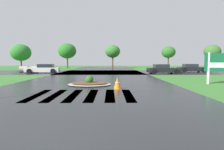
{
  "coord_description": "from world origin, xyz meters",
  "views": [
    {
      "loc": [
        1.38,
        -3.2,
        1.71
      ],
      "look_at": [
        1.47,
        8.19,
        0.81
      ],
      "focal_mm": 29.17,
      "sensor_mm": 36.0,
      "label": 1
    }
  ],
  "objects_px": {
    "car_white_sedan": "(43,69)",
    "car_silver_hatch": "(191,68)",
    "traffic_cone": "(117,83)",
    "car_dark_suv": "(163,69)",
    "median_island": "(90,83)",
    "drainage_pipe_stack": "(29,69)",
    "estate_billboard": "(223,64)"
  },
  "relations": [
    {
      "from": "estate_billboard",
      "to": "traffic_cone",
      "type": "distance_m",
      "value": 8.08
    },
    {
      "from": "estate_billboard",
      "to": "traffic_cone",
      "type": "height_order",
      "value": "estate_billboard"
    },
    {
      "from": "estate_billboard",
      "to": "traffic_cone",
      "type": "bearing_deg",
      "value": 23.76
    },
    {
      "from": "car_dark_suv",
      "to": "car_silver_hatch",
      "type": "height_order",
      "value": "car_dark_suv"
    },
    {
      "from": "estate_billboard",
      "to": "drainage_pipe_stack",
      "type": "bearing_deg",
      "value": -25.97
    },
    {
      "from": "median_island",
      "to": "car_white_sedan",
      "type": "distance_m",
      "value": 14.96
    },
    {
      "from": "median_island",
      "to": "drainage_pipe_stack",
      "type": "height_order",
      "value": "drainage_pipe_stack"
    },
    {
      "from": "car_dark_suv",
      "to": "median_island",
      "type": "bearing_deg",
      "value": -126.96
    },
    {
      "from": "car_white_sedan",
      "to": "drainage_pipe_stack",
      "type": "xyz_separation_m",
      "value": [
        -2.64,
        1.43,
        -0.13
      ]
    },
    {
      "from": "car_white_sedan",
      "to": "car_silver_hatch",
      "type": "relative_size",
      "value": 1.12
    },
    {
      "from": "car_silver_hatch",
      "to": "traffic_cone",
      "type": "bearing_deg",
      "value": -121.18
    },
    {
      "from": "estate_billboard",
      "to": "car_dark_suv",
      "type": "distance_m",
      "value": 11.26
    },
    {
      "from": "car_dark_suv",
      "to": "car_silver_hatch",
      "type": "bearing_deg",
      "value": 31.83
    },
    {
      "from": "median_island",
      "to": "car_dark_suv",
      "type": "height_order",
      "value": "car_dark_suv"
    },
    {
      "from": "estate_billboard",
      "to": "car_dark_suv",
      "type": "bearing_deg",
      "value": -75.72
    },
    {
      "from": "car_silver_hatch",
      "to": "drainage_pipe_stack",
      "type": "relative_size",
      "value": 1.53
    },
    {
      "from": "car_dark_suv",
      "to": "car_white_sedan",
      "type": "distance_m",
      "value": 16.39
    },
    {
      "from": "car_dark_suv",
      "to": "car_silver_hatch",
      "type": "xyz_separation_m",
      "value": [
        5.37,
        3.41,
        -0.0
      ]
    },
    {
      "from": "median_island",
      "to": "car_white_sedan",
      "type": "xyz_separation_m",
      "value": [
        -7.88,
        12.7,
        0.45
      ]
    },
    {
      "from": "car_white_sedan",
      "to": "car_silver_hatch",
      "type": "bearing_deg",
      "value": 178.15
    },
    {
      "from": "estate_billboard",
      "to": "car_white_sedan",
      "type": "distance_m",
      "value": 21.43
    },
    {
      "from": "estate_billboard",
      "to": "car_dark_suv",
      "type": "height_order",
      "value": "estate_billboard"
    },
    {
      "from": "drainage_pipe_stack",
      "to": "traffic_cone",
      "type": "height_order",
      "value": "drainage_pipe_stack"
    },
    {
      "from": "car_white_sedan",
      "to": "drainage_pipe_stack",
      "type": "height_order",
      "value": "car_white_sedan"
    },
    {
      "from": "median_island",
      "to": "traffic_cone",
      "type": "xyz_separation_m",
      "value": [
        1.88,
        -1.78,
        0.22
      ]
    },
    {
      "from": "car_silver_hatch",
      "to": "car_dark_suv",
      "type": "bearing_deg",
      "value": -143.14
    },
    {
      "from": "median_island",
      "to": "car_silver_hatch",
      "type": "xyz_separation_m",
      "value": [
        13.83,
        14.92,
        0.44
      ]
    },
    {
      "from": "drainage_pipe_stack",
      "to": "traffic_cone",
      "type": "xyz_separation_m",
      "value": [
        12.4,
        -15.9,
        -0.11
      ]
    },
    {
      "from": "drainage_pipe_stack",
      "to": "car_white_sedan",
      "type": "bearing_deg",
      "value": -28.42
    },
    {
      "from": "median_island",
      "to": "car_dark_suv",
      "type": "xyz_separation_m",
      "value": [
        8.46,
        11.5,
        0.45
      ]
    },
    {
      "from": "traffic_cone",
      "to": "median_island",
      "type": "bearing_deg",
      "value": 136.69
    },
    {
      "from": "car_silver_hatch",
      "to": "traffic_cone",
      "type": "relative_size",
      "value": 5.88
    }
  ]
}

